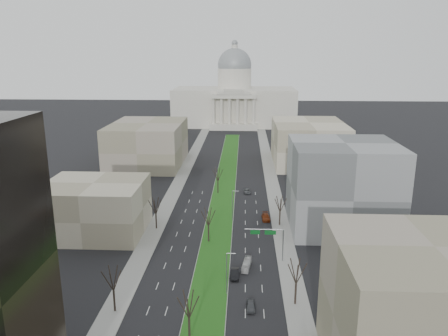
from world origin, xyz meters
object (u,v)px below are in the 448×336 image
(car_grey_far, at_px, (247,191))
(box_van, at_px, (247,264))
(car_red, at_px, (266,217))
(car_black, at_px, (235,274))
(car_grey_near, at_px, (251,306))

(car_grey_far, distance_m, box_van, 54.58)
(car_red, bearing_deg, car_black, -106.02)
(car_grey_near, bearing_deg, car_red, 82.60)
(car_black, height_order, car_grey_far, car_black)
(car_grey_near, relative_size, car_red, 0.76)
(car_black, bearing_deg, car_red, 75.91)
(car_red, relative_size, box_van, 0.85)
(car_red, xyz_separation_m, box_van, (-5.69, -29.77, 0.10))
(car_grey_far, relative_size, box_van, 0.72)
(car_grey_far, bearing_deg, car_red, -80.53)
(car_black, bearing_deg, car_grey_near, -75.02)
(car_black, bearing_deg, car_grey_far, 86.75)
(car_grey_near, xyz_separation_m, box_van, (-0.73, 16.40, 0.19))
(car_grey_near, height_order, box_van, box_van)
(car_grey_near, xyz_separation_m, car_grey_far, (-0.38, 70.97, -0.07))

